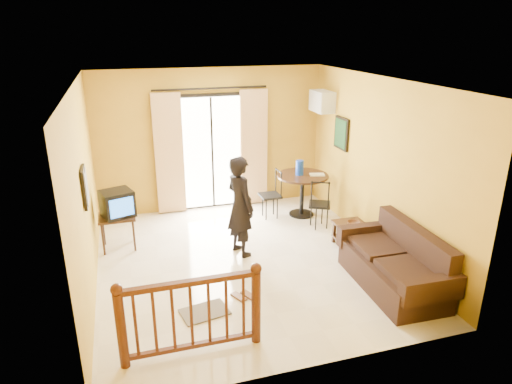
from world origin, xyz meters
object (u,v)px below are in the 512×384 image
object	(u,v)px
television	(117,203)
dining_table	(302,183)
standing_person	(240,206)
sofa	(396,265)
coffee_table	(356,236)

from	to	relation	value
television	dining_table	xyz separation A→B (m)	(3.44, 0.46, -0.14)
television	standing_person	world-z (taller)	standing_person
television	standing_person	xyz separation A→B (m)	(1.88, -0.75, 0.02)
sofa	standing_person	size ratio (longest dim) A/B	1.13
standing_person	coffee_table	bearing A→B (deg)	-123.73
coffee_table	television	bearing A→B (deg)	161.48
television	dining_table	size ratio (longest dim) A/B	0.59
sofa	coffee_table	bearing A→B (deg)	91.99
television	coffee_table	xyz separation A→B (m)	(3.72, -1.25, -0.53)
dining_table	standing_person	bearing A→B (deg)	-142.20
television	dining_table	distance (m)	3.48
dining_table	standing_person	xyz separation A→B (m)	(-1.57, -1.22, 0.16)
coffee_table	sofa	distance (m)	1.14
sofa	dining_table	bearing A→B (deg)	97.26
television	coffee_table	bearing A→B (deg)	-36.95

